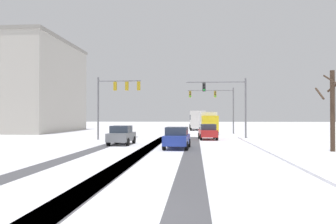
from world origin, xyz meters
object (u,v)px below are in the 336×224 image
traffic_signal_far_right (217,101)px  bare_tree_sidewalk_mid (332,108)px  traffic_signal_near_left (115,94)px  bus_oncoming (197,119)px  traffic_signal_near_right (229,97)px  box_truck_delivery (208,122)px  car_grey_second (122,135)px  car_red_lead (208,132)px  car_blue_third (177,138)px

traffic_signal_far_right → bare_tree_sidewalk_mid: size_ratio=1.16×
traffic_signal_near_left → bus_oncoming: size_ratio=0.59×
traffic_signal_near_right → box_truck_delivery: 11.86m
traffic_signal_near_left → car_grey_second: (1.99, -6.04, -3.93)m
car_red_lead → traffic_signal_far_right: bearing=82.0°
bus_oncoming → bare_tree_sidewalk_mid: bearing=-76.7°
traffic_signal_near_left → traffic_signal_far_right: bearing=50.6°
traffic_signal_near_left → bare_tree_sidewalk_mid: bearing=-31.0°
traffic_signal_near_right → car_grey_second: size_ratio=1.57×
traffic_signal_near_left → bare_tree_sidewalk_mid: (17.70, -10.64, -1.74)m
traffic_signal_near_right → car_blue_third: (-4.95, -11.35, -3.63)m
traffic_signal_near_right → traffic_signal_far_right: (-0.48, 11.90, 0.21)m
traffic_signal_far_right → car_blue_third: traffic_signal_far_right is taller
traffic_signal_far_right → car_grey_second: 22.36m
traffic_signal_near_right → bus_oncoming: bearing=97.2°
traffic_signal_near_right → car_red_lead: (-2.28, -0.86, -3.63)m
car_red_lead → bus_oncoming: bus_oncoming is taller
bare_tree_sidewalk_mid → traffic_signal_far_right: bearing=104.4°
car_blue_third → box_truck_delivery: (3.16, 22.73, 0.82)m
traffic_signal_near_left → bus_oncoming: 29.33m
bus_oncoming → traffic_signal_near_left: bearing=-107.1°
traffic_signal_far_right → bare_tree_sidewalk_mid: 25.37m
bus_oncoming → car_blue_third: bearing=-92.5°
car_grey_second → bus_oncoming: bearing=79.0°
traffic_signal_near_right → car_red_lead: 4.37m
traffic_signal_near_right → traffic_signal_near_left: bearing=-170.5°
traffic_signal_near_left → box_truck_delivery: bearing=52.9°
traffic_signal_near_right → bare_tree_sidewalk_mid: traffic_signal_near_right is taller
bus_oncoming → bare_tree_sidewalk_mid: 39.63m
car_red_lead → car_grey_second: (-7.61, -7.16, 0.00)m
car_grey_second → car_blue_third: bearing=-34.0°
car_red_lead → bus_oncoming: bearing=92.2°
traffic_signal_far_right → bus_oncoming: traffic_signal_far_right is taller
traffic_signal_near_right → car_red_lead: bearing=-159.2°
traffic_signal_far_right → car_blue_third: (-4.46, -23.25, -3.85)m
car_red_lead → bare_tree_sidewalk_mid: size_ratio=0.75×
traffic_signal_far_right → car_red_lead: bearing=-98.0°
traffic_signal_near_right → car_red_lead: size_ratio=1.55×
traffic_signal_far_right → traffic_signal_near_left: (-11.40, -13.88, 0.08)m
car_blue_third → car_grey_second: bearing=146.0°
box_truck_delivery → car_grey_second: bearing=-112.7°
car_red_lead → box_truck_delivery: box_truck_delivery is taller
car_grey_second → box_truck_delivery: (8.10, 19.40, 0.82)m
bare_tree_sidewalk_mid → bus_oncoming: bearing=103.3°
car_grey_second → traffic_signal_far_right: bearing=64.7°
bus_oncoming → car_grey_second: bearing=-101.0°
car_blue_third → traffic_signal_near_left: bearing=126.5°
box_truck_delivery → bus_oncoming: bearing=95.9°
traffic_signal_far_right → traffic_signal_near_left: size_ratio=1.00×
traffic_signal_near_right → traffic_signal_far_right: size_ratio=1.00×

